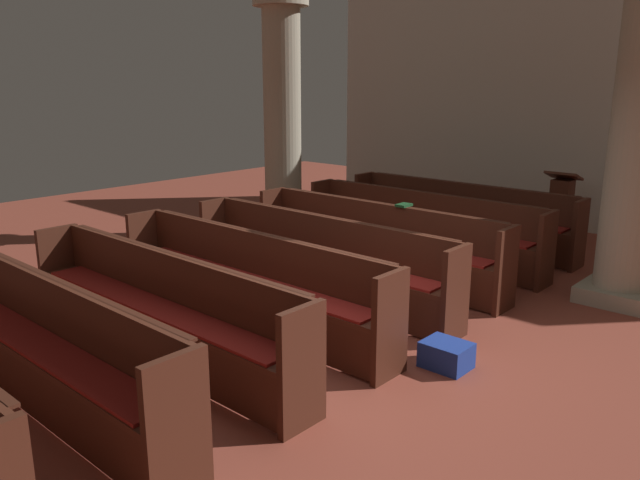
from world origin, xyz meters
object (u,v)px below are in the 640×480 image
pillar_aisle_side (640,124)px  pew_row_6 (40,340)px  pew_row_1 (420,225)px  hymn_book (404,205)px  pew_row_3 (317,256)px  pew_row_4 (247,278)px  pew_row_0 (459,213)px  pew_row_2 (374,239)px  kneeler_box_blue (446,355)px  pillar_far_side (282,110)px  lectern (560,212)px  pew_row_5 (158,305)px

pillar_aisle_side → pew_row_6: bearing=-115.9°
pew_row_1 → hymn_book: size_ratio=18.50×
pew_row_3 → pillar_aisle_side: (2.56, 2.18, 1.46)m
pew_row_1 → pew_row_4: size_ratio=1.00×
pew_row_0 → hymn_book: (0.30, -1.88, 0.44)m
pew_row_0 → pew_row_2: same height
pew_row_3 → pew_row_4: same height
kneeler_box_blue → pew_row_1: bearing=127.2°
pillar_aisle_side → hymn_book: bearing=-157.2°
pew_row_2 → pillar_far_side: pillar_far_side is taller
hymn_book → pillar_far_side: bearing=165.1°
pew_row_2 → pillar_aisle_side: bearing=24.1°
pew_row_2 → lectern: size_ratio=3.30×
pew_row_0 → pew_row_3: 3.11m
pew_row_0 → pew_row_6: (0.00, -6.22, 0.00)m
pew_row_2 → pew_row_4: bearing=-90.0°
pew_row_6 → pillar_far_side: bearing=116.3°
pillar_far_side → hymn_book: pillar_far_side is taller
pew_row_6 → kneeler_box_blue: size_ratio=9.10×
pew_row_1 → pew_row_2: (0.00, -1.04, 0.00)m
pew_row_2 → pillar_aisle_side: size_ratio=0.95×
pew_row_1 → pew_row_5: same height
hymn_book → kneeler_box_blue: size_ratio=0.49×
pew_row_5 → hymn_book: bearing=84.8°
pew_row_1 → pew_row_5: size_ratio=1.00×
pew_row_2 → pew_row_3: size_ratio=1.00×
pew_row_0 → pew_row_6: 6.22m
pillar_aisle_side → kneeler_box_blue: (-0.57, -2.73, -1.84)m
pew_row_4 → pew_row_6: size_ratio=1.00×
pew_row_2 → pew_row_5: bearing=-90.0°
pew_row_1 → pillar_far_side: 2.91m
pew_row_3 → pew_row_4: 1.04m
pew_row_2 → pew_row_5: 3.11m
pew_row_4 → pew_row_6: bearing=-90.0°
pillar_far_side → hymn_book: bearing=-14.9°
kneeler_box_blue → pew_row_4: bearing=-166.4°
pew_row_2 → pew_row_4: size_ratio=1.00×
pew_row_2 → kneeler_box_blue: bearing=-38.5°
pew_row_2 → hymn_book: size_ratio=18.50×
pew_row_5 → pew_row_0: bearing=90.0°
pew_row_5 → pew_row_6: same height
pew_row_3 → lectern: (1.01, 4.37, -0.04)m
pillar_aisle_side → pew_row_1: bearing=-177.6°
pew_row_4 → pillar_aisle_side: size_ratio=0.95×
pew_row_3 → pillar_far_side: (-2.51, 1.98, 1.46)m
pew_row_2 → pillar_aisle_side: (2.56, 1.15, 1.46)m
lectern → pillar_far_side: bearing=-145.8°
lectern → hymn_book: bearing=-102.6°
pillar_aisle_side → lectern: 3.08m
pillar_far_side → lectern: size_ratio=3.47×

